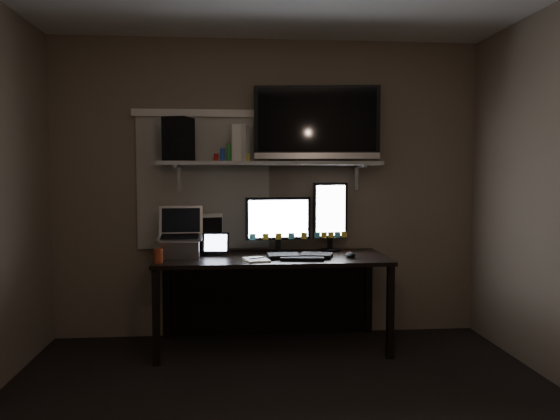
{
  "coord_description": "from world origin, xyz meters",
  "views": [
    {
      "loc": [
        -0.3,
        -2.82,
        1.39
      ],
      "look_at": [
        0.05,
        1.25,
        1.11
      ],
      "focal_mm": 35.0,
      "sensor_mm": 36.0,
      "label": 1
    }
  ],
  "objects": [
    {
      "name": "speaker",
      "position": [
        -0.74,
        1.62,
        1.65
      ],
      "size": [
        0.25,
        0.28,
        0.35
      ],
      "primitive_type": "cube",
      "rotation": [
        0.0,
        0.0,
        -0.3
      ],
      "color": "black",
      "rests_on": "wall_shelf"
    },
    {
      "name": "file_sorter",
      "position": [
        -0.53,
        1.72,
        0.88
      ],
      "size": [
        0.26,
        0.18,
        0.31
      ],
      "primitive_type": "cube",
      "rotation": [
        0.0,
        0.0,
        0.33
      ],
      "color": "black",
      "rests_on": "desk"
    },
    {
      "name": "mouse",
      "position": [
        0.6,
        1.3,
        0.75
      ],
      "size": [
        0.09,
        0.13,
        0.04
      ],
      "primitive_type": "ellipsoid",
      "rotation": [
        0.0,
        0.0,
        -0.1
      ],
      "color": "black",
      "rests_on": "desk"
    },
    {
      "name": "desk",
      "position": [
        0.0,
        1.55,
        0.55
      ],
      "size": [
        1.8,
        0.75,
        0.73
      ],
      "color": "black",
      "rests_on": "floor"
    },
    {
      "name": "tablet",
      "position": [
        -0.44,
        1.49,
        0.82
      ],
      "size": [
        0.22,
        0.11,
        0.18
      ],
      "primitive_type": "cube",
      "rotation": [
        0.0,
        0.0,
        -0.08
      ],
      "color": "black",
      "rests_on": "desk"
    },
    {
      "name": "keyboard",
      "position": [
        0.21,
        1.33,
        0.75
      ],
      "size": [
        0.53,
        0.26,
        0.03
      ],
      "primitive_type": "cube",
      "rotation": [
        0.0,
        0.0,
        -0.12
      ],
      "color": "black",
      "rests_on": "desk"
    },
    {
      "name": "window_blinds",
      "position": [
        -0.55,
        1.79,
        1.3
      ],
      "size": [
        1.1,
        0.02,
        1.1
      ],
      "primitive_type": "cube",
      "color": "#B4AFA2",
      "rests_on": "back_wall"
    },
    {
      "name": "game_console",
      "position": [
        -0.24,
        1.6,
        1.62
      ],
      "size": [
        0.15,
        0.25,
        0.29
      ],
      "primitive_type": "cube",
      "rotation": [
        0.0,
        0.0,
        -0.34
      ],
      "color": "silver",
      "rests_on": "wall_shelf"
    },
    {
      "name": "monitor_landscape",
      "position": [
        0.06,
        1.58,
        0.96
      ],
      "size": [
        0.54,
        0.12,
        0.47
      ],
      "primitive_type": "cube",
      "rotation": [
        0.0,
        0.0,
        0.12
      ],
      "color": "black",
      "rests_on": "desk"
    },
    {
      "name": "tv",
      "position": [
        0.38,
        1.62,
        1.79
      ],
      "size": [
        1.04,
        0.31,
        0.61
      ],
      "primitive_type": "cube",
      "rotation": [
        0.0,
        0.0,
        -0.13
      ],
      "color": "black",
      "rests_on": "wall_shelf"
    },
    {
      "name": "cup",
      "position": [
        -0.85,
        1.19,
        0.78
      ],
      "size": [
        0.07,
        0.07,
        0.1
      ],
      "primitive_type": "cylinder",
      "rotation": [
        0.0,
        0.0,
        0.04
      ],
      "color": "maroon",
      "rests_on": "desk"
    },
    {
      "name": "bottles",
      "position": [
        -0.31,
        1.55,
        1.55
      ],
      "size": [
        0.22,
        0.07,
        0.14
      ],
      "primitive_type": null,
      "rotation": [
        0.0,
        0.0,
        0.08
      ],
      "color": "#A50F0C",
      "rests_on": "wall_shelf"
    },
    {
      "name": "notepad",
      "position": [
        -0.13,
        1.23,
        0.74
      ],
      "size": [
        0.21,
        0.26,
        0.01
      ],
      "primitive_type": "cube",
      "rotation": [
        0.0,
        0.0,
        0.22
      ],
      "color": "white",
      "rests_on": "desk"
    },
    {
      "name": "sticky_notes",
      "position": [
        -0.16,
        1.31,
        0.73
      ],
      "size": [
        0.35,
        0.29,
        0.0
      ],
      "primitive_type": null,
      "rotation": [
        0.0,
        0.0,
        -0.22
      ],
      "color": "gold",
      "rests_on": "desk"
    },
    {
      "name": "monitor_portrait",
      "position": [
        0.51,
        1.66,
        1.02
      ],
      "size": [
        0.3,
        0.09,
        0.58
      ],
      "primitive_type": "cube",
      "rotation": [
        0.0,
        0.0,
        0.11
      ],
      "color": "black",
      "rests_on": "desk"
    },
    {
      "name": "wall_shelf",
      "position": [
        0.0,
        1.62,
        1.46
      ],
      "size": [
        1.8,
        0.35,
        0.03
      ],
      "primitive_type": "cube",
      "color": "#A7A7A2",
      "rests_on": "back_wall"
    },
    {
      "name": "back_wall",
      "position": [
        0.0,
        1.8,
        1.25
      ],
      "size": [
        3.6,
        0.0,
        3.6
      ],
      "primitive_type": "plane",
      "rotation": [
        1.57,
        0.0,
        0.0
      ],
      "color": "#706250",
      "rests_on": "floor"
    },
    {
      "name": "laptop",
      "position": [
        -0.72,
        1.44,
        0.92
      ],
      "size": [
        0.35,
        0.29,
        0.39
      ],
      "primitive_type": "cube",
      "rotation": [
        0.0,
        0.0,
        0.03
      ],
      "color": "#AFB0B4",
      "rests_on": "desk"
    }
  ]
}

